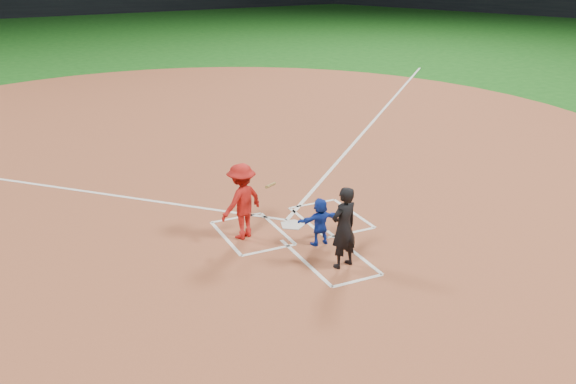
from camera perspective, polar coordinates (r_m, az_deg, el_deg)
name	(u,v)px	position (r m, az deg, el deg)	size (l,w,h in m)	color
ground	(292,226)	(14.35, 0.39, -3.01)	(120.00, 120.00, 0.00)	#134D14
home_plate_dirt	(206,151)	(19.57, -7.33, 3.59)	(28.00, 28.00, 0.01)	brown
home_plate	(292,225)	(14.35, 0.39, -2.93)	(0.60, 0.60, 0.02)	silver
catcher	(320,221)	(13.29, 2.86, -2.63)	(0.95, 0.30, 1.02)	#1534AF
umpire	(344,228)	(12.29, 4.99, -3.17)	(0.60, 0.39, 1.65)	black
chalk_markings	(214,158)	(18.92, -6.63, 3.03)	(28.35, 17.32, 0.01)	white
batter_at_plate	(242,201)	(13.50, -4.12, -0.82)	(1.48, 1.00, 1.65)	#AD1613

